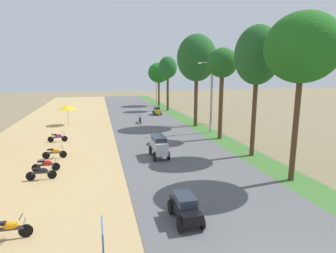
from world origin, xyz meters
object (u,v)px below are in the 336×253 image
(parked_motorbike_nearest, at_px, (9,228))
(median_tree_sixth, at_px, (159,73))
(median_tree_second, at_px, (257,56))
(streetlamp_mid, at_px, (156,82))
(vendor_umbrella, at_px, (67,107))
(median_tree_nearest, at_px, (303,48))
(streetlamp_near, at_px, (211,92))
(median_tree_fifth, at_px, (168,68))
(car_hatchback_yellow, at_px, (157,110))
(street_signboard, at_px, (103,237))
(car_sedan_black, at_px, (185,207))
(utility_pole_near, at_px, (212,89))
(parked_motorbike_fourth, at_px, (55,152))
(parked_motorbike_fifth, at_px, (58,137))
(car_van_silver, at_px, (159,145))
(motorbike_ahead_second, at_px, (140,119))
(parked_motorbike_second, at_px, (42,172))
(median_tree_fourth, at_px, (197,58))
(median_tree_third, at_px, (222,65))
(parked_motorbike_third, at_px, (46,164))

(parked_motorbike_nearest, bearing_deg, median_tree_sixth, 70.29)
(parked_motorbike_nearest, xyz_separation_m, median_tree_second, (15.41, 8.00, 7.25))
(streetlamp_mid, bearing_deg, vendor_umbrella, -126.21)
(vendor_umbrella, relative_size, median_tree_nearest, 0.25)
(parked_motorbike_nearest, relative_size, streetlamp_near, 0.24)
(median_tree_sixth, bearing_deg, median_tree_fifth, -89.93)
(car_hatchback_yellow, bearing_deg, street_signboard, -104.79)
(vendor_umbrella, height_order, car_sedan_black, vendor_umbrella)
(vendor_umbrella, distance_m, streetlamp_mid, 26.37)
(vendor_umbrella, bearing_deg, car_hatchback_yellow, 23.50)
(utility_pole_near, bearing_deg, parked_motorbike_fourth, -147.95)
(parked_motorbike_fifth, relative_size, car_van_silver, 0.75)
(parked_motorbike_fourth, distance_m, median_tree_sixth, 35.07)
(street_signboard, height_order, car_hatchback_yellow, street_signboard)
(streetlamp_near, xyz_separation_m, motorbike_ahead_second, (-6.66, 7.41, -3.90))
(street_signboard, height_order, median_tree_nearest, median_tree_nearest)
(street_signboard, bearing_deg, parked_motorbike_fifth, 101.63)
(parked_motorbike_second, distance_m, car_van_silver, 8.52)
(parked_motorbike_fourth, distance_m, car_sedan_black, 13.26)
(streetlamp_near, bearing_deg, median_tree_fourth, 94.84)
(parked_motorbike_nearest, height_order, car_van_silver, car_van_silver)
(parked_motorbike_fourth, distance_m, street_signboard, 13.77)
(median_tree_third, bearing_deg, median_tree_fifth, 90.52)
(vendor_umbrella, xyz_separation_m, streetlamp_near, (15.53, -8.40, 2.16))
(parked_motorbike_fourth, bearing_deg, median_tree_fourth, 33.18)
(parked_motorbike_second, xyz_separation_m, car_hatchback_yellow, (12.25, 24.05, 0.19))
(parked_motorbike_third, bearing_deg, parked_motorbike_fourth, 87.02)
(parked_motorbike_fourth, relative_size, median_tree_second, 0.18)
(parked_motorbike_fourth, height_order, median_tree_third, median_tree_third)
(utility_pole_near, bearing_deg, parked_motorbike_third, -141.78)
(parked_motorbike_fifth, relative_size, car_sedan_black, 0.80)
(median_tree_second, distance_m, median_tree_sixth, 34.19)
(median_tree_nearest, bearing_deg, vendor_umbrella, 124.14)
(parked_motorbike_third, distance_m, car_van_silver, 8.13)
(street_signboard, bearing_deg, median_tree_third, 54.44)
(street_signboard, relative_size, streetlamp_mid, 0.20)
(parked_motorbike_third, relative_size, utility_pole_near, 0.21)
(vendor_umbrella, distance_m, median_tree_second, 23.76)
(median_tree_sixth, relative_size, car_van_silver, 3.42)
(streetlamp_near, height_order, utility_pole_near, utility_pole_near)
(car_sedan_black, bearing_deg, parked_motorbike_nearest, 177.37)
(streetlamp_mid, relative_size, car_hatchback_yellow, 3.70)
(street_signboard, distance_m, streetlamp_mid, 50.26)
(median_tree_fourth, bearing_deg, median_tree_second, -88.53)
(utility_pole_near, bearing_deg, streetlamp_near, -113.22)
(parked_motorbike_nearest, height_order, parked_motorbike_fourth, same)
(parked_motorbike_nearest, bearing_deg, median_tree_second, 27.44)
(median_tree_third, bearing_deg, streetlamp_near, 87.62)
(utility_pole_near, height_order, car_sedan_black, utility_pole_near)
(motorbike_ahead_second, bearing_deg, parked_motorbike_second, -116.24)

